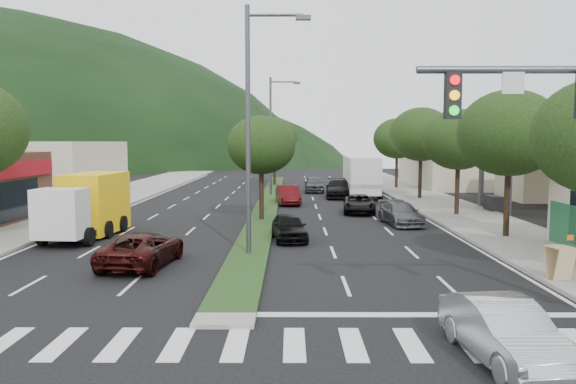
{
  "coord_description": "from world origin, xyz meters",
  "views": [
    {
      "loc": [
        1.72,
        -14.56,
        4.68
      ],
      "look_at": [
        1.59,
        10.23,
        2.41
      ],
      "focal_mm": 35.0,
      "sensor_mm": 36.0,
      "label": 1
    }
  ],
  "objects_px": {
    "tree_r_d": "(421,134)",
    "tree_med_far": "(274,138)",
    "tree_r_e": "(397,139)",
    "car_queue_b": "(401,214)",
    "car_queue_a": "(289,227)",
    "tree_r_b": "(509,133)",
    "box_truck": "(88,207)",
    "tree_r_c": "(459,140)",
    "streetlight_near": "(253,118)",
    "streetlight_mid": "(273,130)",
    "suv_maroon": "(142,249)",
    "car_queue_d": "(359,204)",
    "car_queue_f": "(339,188)",
    "sedan_silver": "(504,331)",
    "a_frame_sign": "(560,259)",
    "car_queue_c": "(288,195)",
    "car_queue_e": "(314,184)",
    "tree_med_near": "(261,145)",
    "motorhome": "(361,175)"
  },
  "relations": [
    {
      "from": "streetlight_mid",
      "to": "car_queue_e",
      "type": "relative_size",
      "value": 2.36
    },
    {
      "from": "tree_med_near",
      "to": "car_queue_f",
      "type": "distance_m",
      "value": 15.18
    },
    {
      "from": "tree_r_e",
      "to": "motorhome",
      "type": "height_order",
      "value": "tree_r_e"
    },
    {
      "from": "sedan_silver",
      "to": "car_queue_c",
      "type": "relative_size",
      "value": 0.94
    },
    {
      "from": "tree_med_far",
      "to": "tree_r_c",
      "type": "bearing_deg",
      "value": -63.43
    },
    {
      "from": "tree_r_b",
      "to": "tree_r_d",
      "type": "distance_m",
      "value": 18.0
    },
    {
      "from": "tree_r_b",
      "to": "car_queue_a",
      "type": "bearing_deg",
      "value": -177.71
    },
    {
      "from": "tree_r_e",
      "to": "car_queue_b",
      "type": "xyz_separation_m",
      "value": [
        -4.12,
        -23.41,
        -4.27
      ]
    },
    {
      "from": "tree_r_c",
      "to": "motorhome",
      "type": "xyz_separation_m",
      "value": [
        -4.38,
        12.74,
        -2.97
      ]
    },
    {
      "from": "streetlight_near",
      "to": "suv_maroon",
      "type": "relative_size",
      "value": 2.17
    },
    {
      "from": "tree_r_b",
      "to": "car_queue_d",
      "type": "height_order",
      "value": "tree_r_b"
    },
    {
      "from": "tree_r_e",
      "to": "tree_med_near",
      "type": "height_order",
      "value": "tree_r_e"
    },
    {
      "from": "car_queue_f",
      "to": "car_queue_d",
      "type": "bearing_deg",
      "value": -83.63
    },
    {
      "from": "car_queue_e",
      "to": "car_queue_f",
      "type": "bearing_deg",
      "value": -68.88
    },
    {
      "from": "tree_med_far",
      "to": "a_frame_sign",
      "type": "xyz_separation_m",
      "value": [
        10.5,
        -40.5,
        -4.19
      ]
    },
    {
      "from": "tree_r_b",
      "to": "streetlight_mid",
      "type": "relative_size",
      "value": 0.69
    },
    {
      "from": "car_queue_e",
      "to": "a_frame_sign",
      "type": "bearing_deg",
      "value": -77.77
    },
    {
      "from": "tree_r_e",
      "to": "car_queue_d",
      "type": "xyz_separation_m",
      "value": [
        -5.86,
        -18.41,
        -4.29
      ]
    },
    {
      "from": "sedan_silver",
      "to": "streetlight_near",
      "type": "bearing_deg",
      "value": 112.01
    },
    {
      "from": "tree_r_d",
      "to": "tree_r_e",
      "type": "height_order",
      "value": "tree_r_d"
    },
    {
      "from": "sedan_silver",
      "to": "car_queue_a",
      "type": "height_order",
      "value": "sedan_silver"
    },
    {
      "from": "car_queue_a",
      "to": "box_truck",
      "type": "height_order",
      "value": "box_truck"
    },
    {
      "from": "car_queue_d",
      "to": "car_queue_f",
      "type": "relative_size",
      "value": 0.83
    },
    {
      "from": "car_queue_a",
      "to": "car_queue_c",
      "type": "distance_m",
      "value": 15.0
    },
    {
      "from": "tree_med_near",
      "to": "car_queue_c",
      "type": "bearing_deg",
      "value": 80.09
    },
    {
      "from": "car_queue_b",
      "to": "car_queue_d",
      "type": "bearing_deg",
      "value": 102.45
    },
    {
      "from": "tree_r_d",
      "to": "tree_med_far",
      "type": "bearing_deg",
      "value": 130.6
    },
    {
      "from": "car_queue_f",
      "to": "streetlight_mid",
      "type": "bearing_deg",
      "value": 169.25
    },
    {
      "from": "tree_r_c",
      "to": "car_queue_f",
      "type": "bearing_deg",
      "value": 118.6
    },
    {
      "from": "tree_r_c",
      "to": "streetlight_near",
      "type": "xyz_separation_m",
      "value": [
        -11.79,
        -12.0,
        0.84
      ]
    },
    {
      "from": "box_truck",
      "to": "suv_maroon",
      "type": "bearing_deg",
      "value": 128.85
    },
    {
      "from": "car_queue_c",
      "to": "motorhome",
      "type": "height_order",
      "value": "motorhome"
    },
    {
      "from": "motorhome",
      "to": "box_truck",
      "type": "bearing_deg",
      "value": -126.39
    },
    {
      "from": "tree_r_b",
      "to": "tree_r_e",
      "type": "relative_size",
      "value": 1.03
    },
    {
      "from": "tree_r_b",
      "to": "tree_r_e",
      "type": "bearing_deg",
      "value": 90.0
    },
    {
      "from": "sedan_silver",
      "to": "tree_med_near",
      "type": "bearing_deg",
      "value": 99.82
    },
    {
      "from": "tree_r_e",
      "to": "car_queue_a",
      "type": "xyz_separation_m",
      "value": [
        -10.37,
        -28.41,
        -4.27
      ]
    },
    {
      "from": "streetlight_mid",
      "to": "suv_maroon",
      "type": "bearing_deg",
      "value": -98.57
    },
    {
      "from": "motorhome",
      "to": "a_frame_sign",
      "type": "bearing_deg",
      "value": -82.92
    },
    {
      "from": "tree_r_e",
      "to": "car_queue_d",
      "type": "bearing_deg",
      "value": -107.64
    },
    {
      "from": "tree_r_e",
      "to": "sedan_silver",
      "type": "distance_m",
      "value": 43.59
    },
    {
      "from": "car_queue_e",
      "to": "streetlight_mid",
      "type": "bearing_deg",
      "value": -134.51
    },
    {
      "from": "tree_r_c",
      "to": "streetlight_mid",
      "type": "bearing_deg",
      "value": 132.22
    },
    {
      "from": "a_frame_sign",
      "to": "car_queue_c",
      "type": "bearing_deg",
      "value": 95.83
    },
    {
      "from": "tree_med_far",
      "to": "streetlight_near",
      "type": "height_order",
      "value": "streetlight_near"
    },
    {
      "from": "tree_med_near",
      "to": "a_frame_sign",
      "type": "distance_m",
      "value": 18.26
    },
    {
      "from": "tree_r_e",
      "to": "car_queue_e",
      "type": "relative_size",
      "value": 1.59
    },
    {
      "from": "car_queue_e",
      "to": "box_truck",
      "type": "bearing_deg",
      "value": -115.56
    },
    {
      "from": "tree_r_d",
      "to": "suv_maroon",
      "type": "distance_m",
      "value": 29.02
    },
    {
      "from": "tree_med_far",
      "to": "car_queue_c",
      "type": "xyz_separation_m",
      "value": [
        1.5,
        -17.41,
        -4.31
      ]
    }
  ]
}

